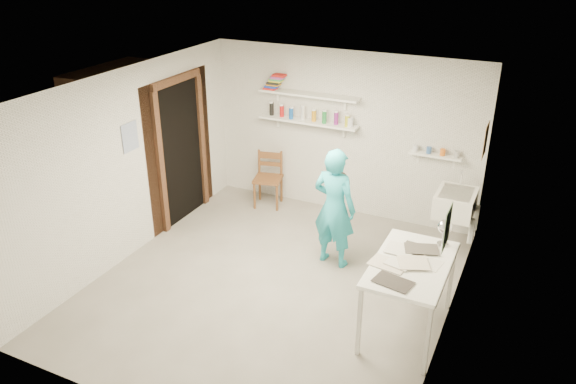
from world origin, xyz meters
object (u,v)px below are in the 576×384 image
at_px(belfast_sink, 455,203).
at_px(man, 334,208).
at_px(work_table, 408,297).
at_px(wall_clock, 339,182).
at_px(wooden_chair, 268,179).
at_px(desk_lamp, 445,226).

distance_m(belfast_sink, man, 1.60).
distance_m(belfast_sink, work_table, 1.89).
height_order(belfast_sink, man, man).
bearing_deg(wall_clock, man, -74.61).
relative_size(man, work_table, 1.25).
height_order(belfast_sink, wooden_chair, wooden_chair).
distance_m(belfast_sink, wall_clock, 1.54).
distance_m(man, wall_clock, 0.34).
distance_m(wooden_chair, desk_lamp, 3.34).
xyz_separation_m(belfast_sink, man, (-1.30, -0.93, 0.07)).
height_order(belfast_sink, work_table, belfast_sink).
relative_size(wall_clock, wooden_chair, 0.32).
bearing_deg(desk_lamp, wall_clock, 155.31).
bearing_deg(wooden_chair, work_table, -51.52).
relative_size(belfast_sink, wall_clock, 2.17).
xyz_separation_m(belfast_sink, desk_lamp, (0.09, -1.36, 0.35)).
bearing_deg(desk_lamp, wooden_chair, 151.66).
distance_m(belfast_sink, desk_lamp, 1.41).
bearing_deg(desk_lamp, man, 162.64).
distance_m(man, desk_lamp, 1.48).
bearing_deg(man, wall_clock, -74.61).
bearing_deg(work_table, belfast_sink, 86.62).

